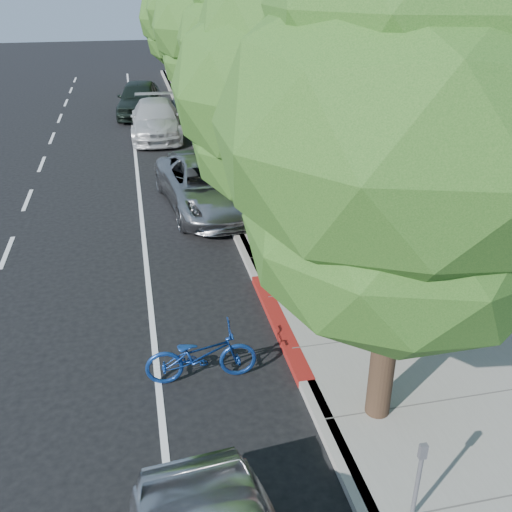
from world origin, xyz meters
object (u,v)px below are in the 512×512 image
object	(u,v)px
street_tree_5	(182,19)
cyclist	(269,249)
street_tree_4	(193,11)
white_pickup	(156,119)
dark_suv_far	(139,98)
street_tree_1	(288,92)
silver_suv	(208,185)
dark_sedan	(204,177)
street_tree_0	(410,134)
bicycle	(201,355)
street_tree_3	(211,29)
pedestrian	(354,191)
street_tree_2	(238,43)

from	to	relation	value
street_tree_5	cyclist	size ratio (longest dim) A/B	4.18
street_tree_4	white_pickup	bearing A→B (deg)	-117.54
street_tree_5	cyclist	bearing A→B (deg)	-91.49
street_tree_4	cyclist	world-z (taller)	street_tree_4
white_pickup	dark_suv_far	world-z (taller)	dark_suv_far
street_tree_1	silver_suv	size ratio (longest dim) A/B	1.32
dark_sedan	street_tree_0	bearing A→B (deg)	-90.08
street_tree_5	white_pickup	size ratio (longest dim) A/B	1.33
street_tree_0	bicycle	size ratio (longest dim) A/B	3.93
street_tree_3	street_tree_5	bearing A→B (deg)	90.00
cyclist	dark_suv_far	world-z (taller)	dark_suv_far
street_tree_0	street_tree_5	bearing A→B (deg)	90.00
street_tree_3	pedestrian	size ratio (longest dim) A/B	4.87
street_tree_4	cyclist	xyz separation A→B (m)	(-0.65, -19.00, -4.13)
dark_sedan	pedestrian	bearing A→B (deg)	-42.72
street_tree_0	street_tree_4	size ratio (longest dim) A/B	0.98
dark_sedan	white_pickup	size ratio (longest dim) A/B	0.80
street_tree_4	dark_sedan	size ratio (longest dim) A/B	1.88
white_pickup	pedestrian	bearing A→B (deg)	-63.29
dark_suv_far	white_pickup	bearing A→B (deg)	-75.95
dark_suv_far	bicycle	bearing A→B (deg)	-82.43
street_tree_2	street_tree_3	world-z (taller)	street_tree_3
street_tree_4	bicycle	size ratio (longest dim) A/B	4.00
white_pickup	street_tree_1	bearing A→B (deg)	-77.37
street_tree_1	dark_sedan	bearing A→B (deg)	105.64
street_tree_0	silver_suv	size ratio (longest dim) A/B	1.44
street_tree_4	dark_sedan	xyz separation A→B (m)	(-1.40, -13.00, -4.28)
cyclist	dark_suv_far	bearing A→B (deg)	4.54
street_tree_0	street_tree_2	size ratio (longest dim) A/B	1.07
pedestrian	dark_suv_far	bearing A→B (deg)	-76.94
street_tree_2	bicycle	distance (m)	11.48
silver_suv	cyclist	bearing A→B (deg)	-87.87
street_tree_5	street_tree_4	bearing A→B (deg)	-90.00
street_tree_2	pedestrian	xyz separation A→B (m)	(2.65, -3.88, -3.77)
street_tree_3	street_tree_5	distance (m)	12.01
white_pickup	pedestrian	distance (m)	12.30
pedestrian	cyclist	bearing A→B (deg)	36.54
street_tree_0	dark_suv_far	size ratio (longest dim) A/B	1.56
bicycle	silver_suv	bearing A→B (deg)	-7.35
bicycle	street_tree_5	bearing A→B (deg)	-3.94
street_tree_0	street_tree_3	bearing A→B (deg)	90.00
street_tree_5	cyclist	world-z (taller)	street_tree_5
dark_sedan	cyclist	bearing A→B (deg)	-90.20
street_tree_0	street_tree_5	distance (m)	30.01
white_pickup	cyclist	bearing A→B (deg)	-80.63
dark_sedan	street_tree_5	bearing A→B (deg)	78.46
street_tree_4	street_tree_0	bearing A→B (deg)	-90.00
street_tree_4	street_tree_3	bearing A→B (deg)	-90.00
street_tree_1	silver_suv	bearing A→B (deg)	109.29
street_tree_3	dark_sedan	bearing A→B (deg)	-101.31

